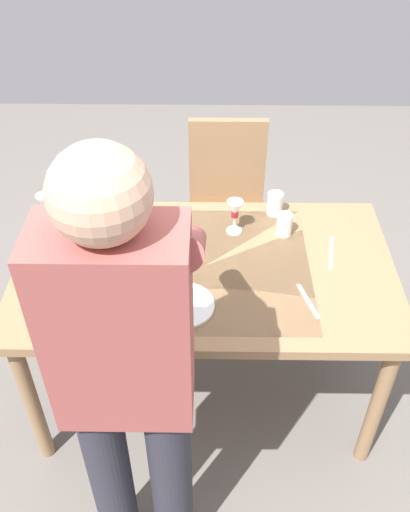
{
  "coord_description": "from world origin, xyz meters",
  "views": [
    {
      "loc": [
        -0.02,
        1.64,
        2.22
      ],
      "look_at": [
        0.0,
        0.0,
        0.81
      ],
      "focal_mm": 39.42,
      "sensor_mm": 36.0,
      "label": 1
    }
  ],
  "objects": [
    {
      "name": "person_server",
      "position": [
        0.2,
        0.69,
        0.96
      ],
      "size": [
        0.42,
        0.61,
        1.69
      ],
      "color": "#2D2D38",
      "rests_on": "ground_plane"
    },
    {
      "name": "dining_table",
      "position": [
        0.0,
        0.0,
        0.68
      ],
      "size": [
        1.48,
        0.86,
        0.76
      ],
      "color": "#93704C",
      "rests_on": "ground_plane"
    },
    {
      "name": "serving_bowl_pasta",
      "position": [
        0.22,
        -0.14,
        0.79
      ],
      "size": [
        0.3,
        0.3,
        0.07
      ],
      "color": "silver",
      "rests_on": "dining_table"
    },
    {
      "name": "dinner_plate_near",
      "position": [
        0.56,
        0.1,
        0.77
      ],
      "size": [
        0.23,
        0.23,
        0.01
      ],
      "primitive_type": "cylinder",
      "color": "silver",
      "rests_on": "dining_table"
    },
    {
      "name": "wine_glass_left",
      "position": [
        0.67,
        -0.26,
        0.86
      ],
      "size": [
        0.07,
        0.07,
        0.15
      ],
      "color": "white",
      "rests_on": "dining_table"
    },
    {
      "name": "table_fork",
      "position": [
        -0.38,
        0.19,
        0.76
      ],
      "size": [
        0.07,
        0.18,
        0.0
      ],
      "primitive_type": "cube",
      "rotation": [
        0.0,
        0.0,
        0.29
      ],
      "color": "silver",
      "rests_on": "dining_table"
    },
    {
      "name": "ground_plane",
      "position": [
        0.0,
        0.0,
        0.0
      ],
      "size": [
        6.0,
        6.0,
        0.0
      ],
      "primitive_type": "plane",
      "color": "#66605B"
    },
    {
      "name": "water_cup_far_left",
      "position": [
        0.32,
        0.16,
        0.81
      ],
      "size": [
        0.08,
        0.08,
        0.11
      ],
      "primitive_type": "cylinder",
      "color": "silver",
      "rests_on": "dining_table"
    },
    {
      "name": "dinner_plate_far",
      "position": [
        0.08,
        0.22,
        0.77
      ],
      "size": [
        0.23,
        0.23,
        0.01
      ],
      "primitive_type": "cylinder",
      "color": "silver",
      "rests_on": "dining_table"
    },
    {
      "name": "wine_bottle",
      "position": [
        0.46,
        -0.12,
        0.87
      ],
      "size": [
        0.07,
        0.07,
        0.3
      ],
      "color": "black",
      "rests_on": "dining_table"
    },
    {
      "name": "chair_near",
      "position": [
        -0.11,
        -0.81,
        0.53
      ],
      "size": [
        0.4,
        0.4,
        0.91
      ],
      "color": "brown",
      "rests_on": "ground_plane"
    },
    {
      "name": "water_cup_near_left",
      "position": [
        -0.32,
        -0.21,
        0.81
      ],
      "size": [
        0.07,
        0.07,
        0.1
      ],
      "primitive_type": "cylinder",
      "color": "silver",
      "rests_on": "dining_table"
    },
    {
      "name": "water_cup_near_right",
      "position": [
        -0.3,
        -0.35,
        0.81
      ],
      "size": [
        0.07,
        0.07,
        0.1
      ],
      "primitive_type": "cylinder",
      "color": "silver",
      "rests_on": "dining_table"
    },
    {
      "name": "table_knife",
      "position": [
        -0.51,
        -0.09,
        0.76
      ],
      "size": [
        0.05,
        0.2,
        0.0
      ],
      "primitive_type": "cube",
      "rotation": [
        0.0,
        0.0,
        -0.19
      ],
      "color": "silver",
      "rests_on": "dining_table"
    },
    {
      "name": "wine_glass_right",
      "position": [
        -0.12,
        -0.22,
        0.86
      ],
      "size": [
        0.07,
        0.07,
        0.15
      ],
      "color": "white",
      "rests_on": "dining_table"
    }
  ]
}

